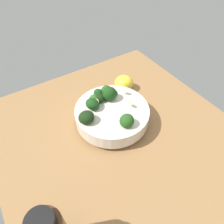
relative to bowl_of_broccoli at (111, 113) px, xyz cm
name	(u,v)px	position (x,y,z in cm)	size (l,w,h in cm)	color
ground_plane	(115,136)	(0.84, 3.64, -5.79)	(61.14, 61.14, 4.29)	#996D42
bowl_of_broccoli	(111,113)	(0.00, 0.00, 0.00)	(20.30, 19.75, 9.71)	silver
lemon_wedge	(124,83)	(-10.99, -9.53, -1.15)	(6.09, 5.42, 4.99)	yellow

